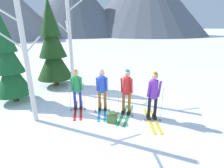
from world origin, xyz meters
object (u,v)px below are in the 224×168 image
(skier_in_green, at_px, (77,88))
(skier_in_purple, at_px, (153,93))
(skier_in_blue, at_px, (102,88))
(skier_in_red, at_px, (127,89))
(backpack_on_snow_front, at_px, (112,117))
(pine_tree_mid, at_px, (9,64))
(birch_tree_slender, at_px, (26,62))
(birch_tree_tall, at_px, (71,46))
(pine_tree_near, at_px, (53,48))

(skier_in_green, xyz_separation_m, skier_in_purple, (2.68, -1.14, 0.11))
(skier_in_blue, distance_m, skier_in_purple, 1.94)
(skier_in_red, relative_size, backpack_on_snow_front, 4.52)
(pine_tree_mid, height_order, birch_tree_slender, birch_tree_slender)
(skier_in_green, xyz_separation_m, skier_in_red, (1.86, -0.64, 0.10))
(skier_in_green, height_order, skier_in_purple, skier_in_purple)
(skier_in_purple, bearing_deg, skier_in_blue, 151.90)
(pine_tree_mid, bearing_deg, skier_in_green, -23.15)
(skier_in_purple, distance_m, backpack_on_snow_front, 1.67)
(skier_in_blue, bearing_deg, birch_tree_tall, 122.66)
(skier_in_purple, bearing_deg, pine_tree_mid, 156.91)
(skier_in_purple, height_order, backpack_on_snow_front, skier_in_purple)
(birch_tree_slender, bearing_deg, birch_tree_tall, 64.53)
(skier_in_blue, xyz_separation_m, birch_tree_tall, (-1.27, 1.98, 1.39))
(birch_tree_slender, relative_size, backpack_on_snow_front, 10.60)
(pine_tree_mid, distance_m, birch_tree_tall, 2.68)
(skier_in_red, xyz_separation_m, pine_tree_mid, (-4.70, 1.86, 0.71))
(skier_in_green, relative_size, skier_in_purple, 0.95)
(pine_tree_mid, xyz_separation_m, birch_tree_tall, (2.54, 0.54, 0.64))
(skier_in_red, bearing_deg, skier_in_blue, 154.82)
(skier_in_red, height_order, skier_in_purple, skier_in_purple)
(birch_tree_tall, bearing_deg, skier_in_blue, -57.34)
(skier_in_green, distance_m, birch_tree_tall, 2.29)
(skier_in_green, distance_m, pine_tree_mid, 3.19)
(skier_in_green, height_order, backpack_on_snow_front, skier_in_green)
(pine_tree_near, bearing_deg, backpack_on_snow_front, -58.89)
(skier_in_green, relative_size, birch_tree_tall, 0.38)
(skier_in_purple, height_order, birch_tree_tall, birch_tree_tall)
(birch_tree_slender, bearing_deg, pine_tree_mid, 125.82)
(skier_in_green, bearing_deg, birch_tree_slender, -154.56)
(skier_in_green, distance_m, skier_in_red, 1.97)
(pine_tree_near, height_order, backpack_on_snow_front, pine_tree_near)
(birch_tree_slender, bearing_deg, skier_in_red, 0.92)
(skier_in_blue, xyz_separation_m, skier_in_purple, (1.71, -0.91, 0.06))
(skier_in_blue, bearing_deg, pine_tree_mid, 159.30)
(birch_tree_tall, height_order, backpack_on_snow_front, birch_tree_tall)
(skier_in_red, relative_size, pine_tree_near, 0.38)
(skier_in_purple, bearing_deg, birch_tree_slender, 173.87)
(skier_in_red, xyz_separation_m, birch_tree_slender, (-3.32, -0.05, 1.13))
(skier_in_blue, bearing_deg, backpack_on_snow_front, -74.70)
(skier_in_blue, xyz_separation_m, pine_tree_mid, (-3.81, 1.44, 0.75))
(skier_in_green, relative_size, pine_tree_mid, 0.46)
(skier_in_green, bearing_deg, skier_in_red, -19.08)
(pine_tree_near, relative_size, pine_tree_mid, 1.23)
(skier_in_red, height_order, pine_tree_mid, pine_tree_mid)
(pine_tree_near, bearing_deg, skier_in_red, -49.57)
(skier_in_blue, relative_size, backpack_on_snow_front, 4.34)
(pine_tree_near, bearing_deg, birch_tree_slender, -91.01)
(birch_tree_slender, bearing_deg, skier_in_purple, -6.13)
(birch_tree_slender, bearing_deg, skier_in_blue, 10.90)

